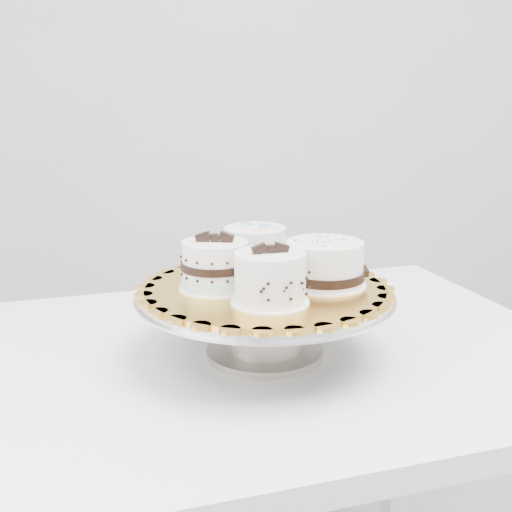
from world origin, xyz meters
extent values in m
cube|color=silver|center=(0.00, 1.75, 1.40)|extent=(3.50, 0.02, 2.80)
cube|color=white|center=(-0.04, 0.04, 0.73)|extent=(1.22, 0.89, 0.04)
cube|color=white|center=(0.44, 0.43, 0.36)|extent=(0.06, 0.06, 0.71)
cylinder|color=gray|center=(0.01, 0.01, 0.76)|extent=(0.19, 0.19, 0.01)
cylinder|color=gray|center=(0.01, 0.01, 0.80)|extent=(0.12, 0.12, 0.10)
cylinder|color=silver|center=(0.01, 0.01, 0.86)|extent=(0.40, 0.40, 0.01)
cylinder|color=silver|center=(0.01, 0.01, 0.85)|extent=(0.41, 0.41, 0.00)
cylinder|color=gold|center=(0.01, 0.01, 0.86)|extent=(0.48, 0.48, 0.01)
cylinder|color=white|center=(0.00, -0.07, 0.87)|extent=(0.11, 0.11, 0.00)
cylinder|color=white|center=(0.00, -0.07, 0.91)|extent=(0.11, 0.11, 0.07)
cylinder|color=white|center=(-0.07, 0.02, 0.87)|extent=(0.11, 0.11, 0.00)
cylinder|color=white|center=(-0.07, 0.02, 0.90)|extent=(0.13, 0.13, 0.07)
cylinder|color=#ACD7DA|center=(-0.07, 0.02, 0.88)|extent=(0.11, 0.11, 0.02)
cylinder|color=black|center=(-0.07, 0.02, 0.90)|extent=(0.11, 0.11, 0.01)
cylinder|color=white|center=(0.01, 0.10, 0.87)|extent=(0.12, 0.12, 0.00)
cylinder|color=white|center=(0.01, 0.10, 0.91)|extent=(0.11, 0.11, 0.07)
cylinder|color=white|center=(0.10, 0.01, 0.87)|extent=(0.13, 0.13, 0.00)
cylinder|color=white|center=(0.10, 0.01, 0.90)|extent=(0.12, 0.12, 0.07)
cylinder|color=black|center=(0.10, 0.01, 0.88)|extent=(0.13, 0.13, 0.01)
camera|label=1|loc=(-0.19, -0.93, 1.16)|focal=45.00mm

